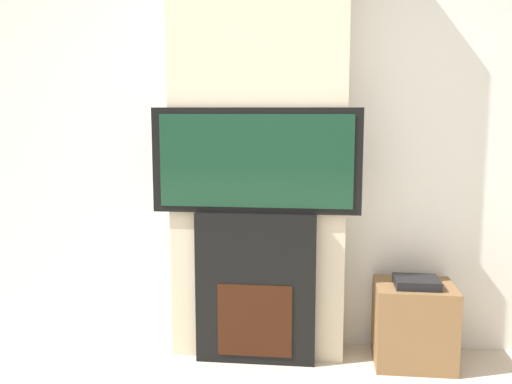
{
  "coord_description": "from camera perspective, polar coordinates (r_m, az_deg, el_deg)",
  "views": [
    {
      "loc": [
        0.36,
        -1.45,
        1.46
      ],
      "look_at": [
        0.0,
        1.71,
        1.0
      ],
      "focal_mm": 40.0,
      "sensor_mm": 36.0,
      "label": 1
    }
  ],
  "objects": [
    {
      "name": "wall_back",
      "position": [
        3.5,
        0.59,
        6.49
      ],
      "size": [
        6.0,
        0.06,
        2.7
      ],
      "color": "silver",
      "rests_on": "ground_plane"
    },
    {
      "name": "media_stand",
      "position": [
        3.48,
        15.5,
        -12.47
      ],
      "size": [
        0.44,
        0.37,
        0.52
      ],
      "color": "brown",
      "rests_on": "ground_plane"
    },
    {
      "name": "fireplace",
      "position": [
        3.34,
        -0.0,
        -9.56
      ],
      "size": [
        0.69,
        0.15,
        0.88
      ],
      "color": "black",
      "rests_on": "ground_plane"
    },
    {
      "name": "chimney_breast",
      "position": [
        3.33,
        0.28,
        6.39
      ],
      "size": [
        1.01,
        0.29,
        2.7
      ],
      "color": "beige",
      "rests_on": "ground_plane"
    },
    {
      "name": "television",
      "position": [
        3.19,
        -0.01,
        3.14
      ],
      "size": [
        1.18,
        0.07,
        0.59
      ],
      "color": "black",
      "rests_on": "fireplace"
    }
  ]
}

